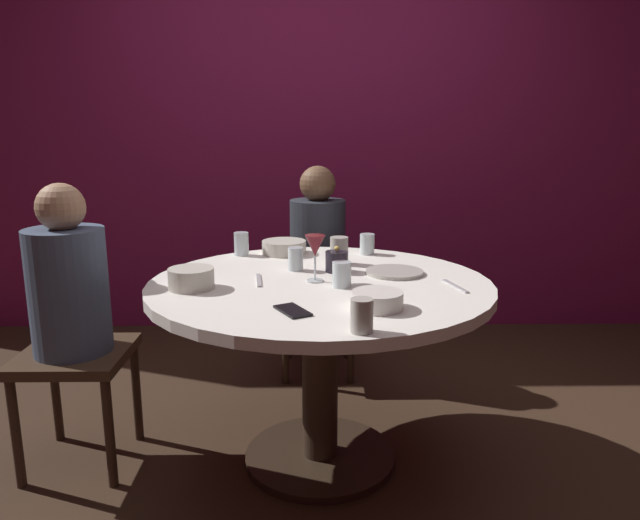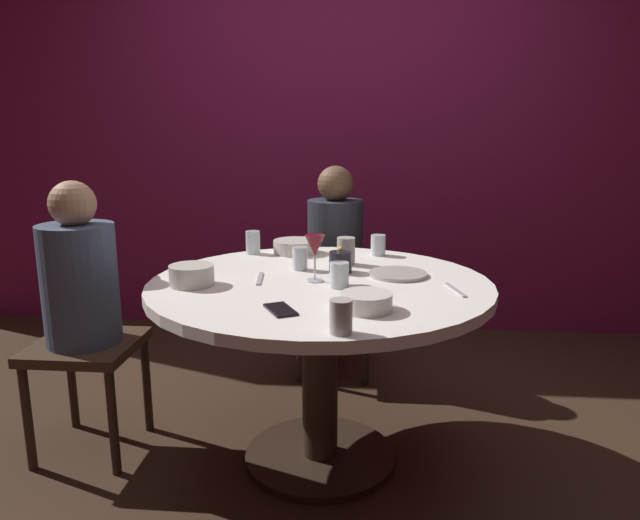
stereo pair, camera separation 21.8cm
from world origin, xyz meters
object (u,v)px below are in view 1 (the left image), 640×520
seated_diner_back (318,247)px  cup_center_front (296,259)px  dining_table (320,321)px  bowl_small_white (377,300)px  cell_phone (293,311)px  cup_by_left_diner (342,274)px  candle_holder (337,261)px  bowl_salad_center (284,247)px  wine_glass (315,248)px  bowl_serving_large (191,278)px  cup_far_edge (362,316)px  cup_by_right_diner (367,244)px  cup_beside_wine (241,244)px  seated_diner_left (69,296)px  cup_near_candle (339,251)px  dinner_plate (395,272)px

seated_diner_back → cup_center_front: 0.74m
dining_table → bowl_small_white: (0.18, -0.35, 0.19)m
cell_phone → cup_by_left_diner: (0.17, 0.29, 0.04)m
dining_table → bowl_small_white: bearing=-63.1°
cell_phone → cup_by_left_diner: bearing=-148.3°
candle_holder → cup_center_front: bearing=171.5°
bowl_salad_center → cup_by_left_diner: 0.62m
wine_glass → bowl_serving_large: wine_glass is taller
cup_far_edge → cup_center_front: bearing=105.5°
bowl_serving_large → cup_center_front: (0.36, 0.27, 0.01)m
cup_by_left_diner → cup_by_right_diner: bearing=75.7°
dining_table → cup_beside_wine: cup_beside_wine is taller
wine_glass → cell_phone: size_ratio=1.26×
seated_diner_left → cell_phone: 0.93m
candle_holder → bowl_small_white: 0.50m
bowl_serving_large → cup_by_left_diner: 0.54m
wine_glass → seated_diner_left: bearing=179.4°
seated_diner_left → cup_center_front: (0.85, 0.17, 0.10)m
dining_table → bowl_serving_large: 0.51m
seated_diner_left → bowl_small_white: seated_diner_left is taller
cup_by_right_diner → cup_center_front: (-0.32, -0.30, 0.00)m
cup_near_candle → cup_beside_wine: bearing=157.5°
cell_phone → bowl_small_white: (0.27, 0.03, 0.02)m
cell_phone → bowl_salad_center: 0.87m
seated_diner_back → bowl_salad_center: bearing=-21.1°
cell_phone → wine_glass: bearing=-129.5°
wine_glass → bowl_salad_center: 0.53m
candle_holder → bowl_small_white: bearing=-77.6°
seated_diner_back → cup_center_front: bearing=-7.5°
seated_diner_left → cup_beside_wine: bearing=37.6°
seated_diner_back → cup_near_candle: bearing=7.8°
cell_phone → cup_center_front: (-0.01, 0.55, 0.04)m
cell_phone → cup_by_right_diner: cup_by_right_diner is taller
seated_diner_left → bowl_salad_center: size_ratio=5.55×
bowl_salad_center → dining_table: bearing=-72.1°
candle_holder → bowl_salad_center: candle_holder is taller
bowl_small_white → cup_by_right_diner: (0.04, 0.82, 0.02)m
candle_holder → wine_glass: wine_glass is taller
bowl_serving_large → cup_by_right_diner: bearing=40.2°
seated_diner_left → dinner_plate: 1.24m
cup_center_front → wine_glass: bearing=-66.5°
cup_near_candle → cup_center_front: 0.21m
cell_phone → dining_table: bearing=-131.9°
cup_by_left_diner → cup_center_front: (-0.17, 0.26, 0.00)m
dinner_plate → cup_near_candle: cup_near_candle is taller
bowl_salad_center → cup_by_left_diner: bearing=-67.8°
seated_diner_back → cup_near_candle: 0.63m
cell_phone → cup_near_candle: 0.68m
seated_diner_left → cup_beside_wine: (0.60, 0.46, 0.11)m
wine_glass → cup_far_edge: wine_glass is taller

